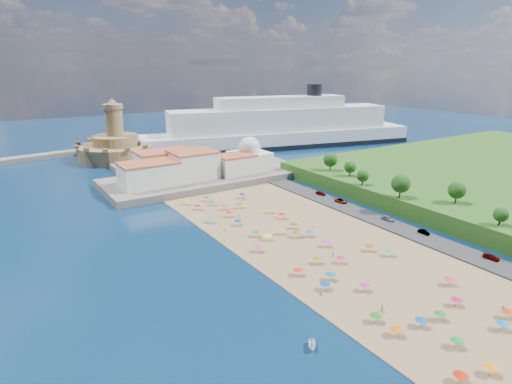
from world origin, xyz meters
TOP-DOWN VIEW (x-y plane):
  - ground at (0.00, 0.00)m, footprint 700.00×700.00m
  - terrace at (10.00, 73.00)m, footprint 90.00×36.00m
  - jetty at (-12.00, 108.00)m, footprint 18.00×70.00m
  - waterfront_buildings at (-3.05, 73.64)m, footprint 57.00×29.00m
  - domed_building at (30.00, 71.00)m, footprint 16.00×16.00m
  - fortress at (-12.00, 138.00)m, footprint 40.00×40.00m
  - cruise_ship at (83.17, 120.97)m, footprint 171.73×62.38m
  - beach_parasols at (-1.19, -8.69)m, footprint 31.40×112.15m
  - beachgoers at (-1.34, -4.38)m, footprint 28.57×94.21m
  - moored_boats at (-23.85, -52.99)m, footprint 6.86×23.88m
  - parked_cars at (36.00, 0.35)m, footprint 2.63×71.67m
  - hillside_trees at (48.94, -7.88)m, footprint 16.52×106.91m

SIDE VIEW (x-z plane):
  - ground at x=0.00m, z-range 0.00..0.00m
  - moored_boats at x=-23.85m, z-range -0.03..1.45m
  - beachgoers at x=-1.34m, z-range 0.23..2.00m
  - jetty at x=-12.00m, z-range 0.00..2.40m
  - parked_cars at x=36.00m, z-range 0.65..2.10m
  - terrace at x=10.00m, z-range 0.00..3.00m
  - beach_parasols at x=-1.19m, z-range 1.05..3.25m
  - fortress at x=-12.00m, z-range -9.52..22.88m
  - waterfront_buildings at x=-3.05m, z-range 2.38..13.38m
  - domed_building at x=30.00m, z-range 1.47..16.47m
  - hillside_trees at x=48.94m, z-range 6.32..14.41m
  - cruise_ship at x=83.17m, z-range -7.59..29.67m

